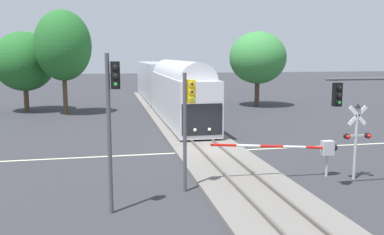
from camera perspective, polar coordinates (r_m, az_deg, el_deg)
ground_plane at (r=26.04m, az=2.45°, el=-4.68°), size 220.00×220.00×0.00m
road_centre_stripe at (r=26.03m, az=2.45°, el=-4.68°), size 44.00×0.20×0.01m
railway_track at (r=26.01m, az=2.45°, el=-4.48°), size 4.40×80.00×0.32m
commuter_train at (r=45.32m, az=-3.70°, el=4.57°), size 3.04×39.09×5.16m
crossing_gate_near at (r=21.18m, az=16.21°, el=-4.11°), size 6.47×0.40×1.93m
crossing_signal_mast at (r=21.34m, az=21.65°, el=-2.04°), size 1.36×0.44×3.71m
traffic_signal_median at (r=17.86m, az=-0.55°, el=0.64°), size 0.53×0.38×5.24m
traffic_signal_near_right at (r=19.84m, az=24.41°, el=1.82°), size 4.10×0.38×5.21m
traffic_signal_near_left at (r=15.55m, az=-10.92°, el=1.25°), size 0.53×0.38×6.05m
pine_left_background at (r=47.19m, az=-22.03°, el=7.13°), size 6.30×6.30×8.37m
oak_behind_train at (r=43.61m, az=-17.28°, el=9.39°), size 5.55×5.55×10.37m
oak_far_right at (r=48.91m, az=9.01°, el=8.09°), size 6.53×6.53×8.62m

